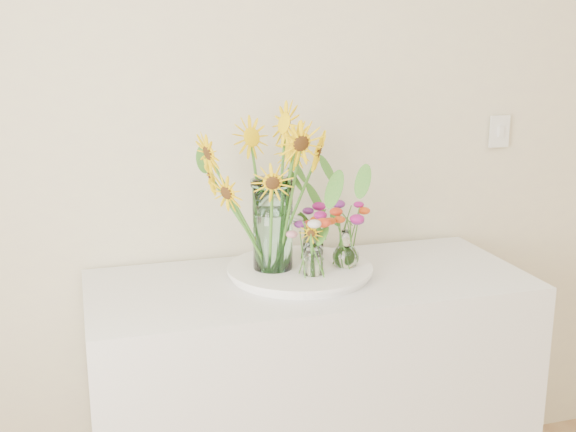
# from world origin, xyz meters

# --- Properties ---
(counter) EXTENTS (1.40, 0.60, 0.90)m
(counter) POSITION_xyz_m (-0.28, 1.93, 0.45)
(counter) COLOR white
(counter) RESTS_ON ground_plane
(tray) EXTENTS (0.45, 0.45, 0.02)m
(tray) POSITION_xyz_m (-0.30, 1.97, 0.91)
(tray) COLOR white
(tray) RESTS_ON counter
(mason_jar) EXTENTS (0.16, 0.16, 0.30)m
(mason_jar) POSITION_xyz_m (-0.39, 1.98, 1.07)
(mason_jar) COLOR #BCF8E8
(mason_jar) RESTS_ON tray
(sunflower_bouquet) EXTENTS (0.89, 0.89, 0.52)m
(sunflower_bouquet) POSITION_xyz_m (-0.39, 1.98, 1.19)
(sunflower_bouquet) COLOR yellow
(sunflower_bouquet) RESTS_ON tray
(small_vase_a) EXTENTS (0.07, 0.07, 0.11)m
(small_vase_a) POSITION_xyz_m (-0.28, 1.89, 0.98)
(small_vase_a) COLOR white
(small_vase_a) RESTS_ON tray
(wildflower_posy_a) EXTENTS (0.20, 0.20, 0.20)m
(wildflower_posy_a) POSITION_xyz_m (-0.28, 1.89, 1.02)
(wildflower_posy_a) COLOR #CF4412
(wildflower_posy_a) RESTS_ON tray
(small_vase_b) EXTENTS (0.11, 0.11, 0.12)m
(small_vase_b) POSITION_xyz_m (-0.16, 1.93, 0.99)
(small_vase_b) COLOR white
(small_vase_b) RESTS_ON tray
(wildflower_posy_b) EXTENTS (0.19, 0.19, 0.21)m
(wildflower_posy_b) POSITION_xyz_m (-0.16, 1.93, 1.03)
(wildflower_posy_b) COLOR #CF4412
(wildflower_posy_b) RESTS_ON tray
(small_vase_c) EXTENTS (0.06, 0.06, 0.10)m
(small_vase_c) POSITION_xyz_m (-0.23, 2.05, 0.98)
(small_vase_c) COLOR white
(small_vase_c) RESTS_ON tray
(wildflower_posy_c) EXTENTS (0.20, 0.20, 0.19)m
(wildflower_posy_c) POSITION_xyz_m (-0.23, 2.05, 1.02)
(wildflower_posy_c) COLOR #CF4412
(wildflower_posy_c) RESTS_ON tray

